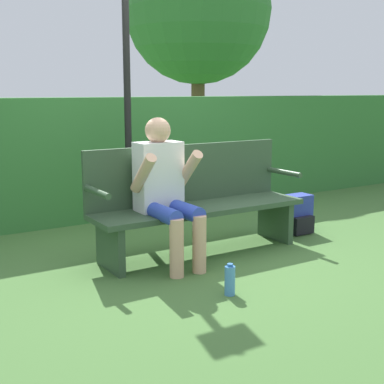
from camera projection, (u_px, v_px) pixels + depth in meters
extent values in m
plane|color=#426B33|center=(200.00, 253.00, 4.72)|extent=(40.00, 40.00, 0.00)
cube|color=#337033|center=(119.00, 157.00, 6.01)|extent=(12.00, 0.35, 1.34)
cube|color=#334C33|center=(201.00, 208.00, 4.65)|extent=(1.95, 0.50, 0.05)
cube|color=#334C33|center=(187.00, 173.00, 4.79)|extent=(1.95, 0.04, 0.52)
cube|color=#334C33|center=(110.00, 247.00, 4.24)|extent=(0.06, 0.45, 0.38)
cube|color=#334C33|center=(275.00, 220.00, 5.13)|extent=(0.06, 0.45, 0.38)
cylinder|color=#334C33|center=(97.00, 192.00, 4.11)|extent=(0.05, 0.45, 0.05)
cylinder|color=#334C33|center=(284.00, 172.00, 5.10)|extent=(0.05, 0.45, 0.05)
cube|color=silver|center=(158.00, 176.00, 4.43)|extent=(0.37, 0.22, 0.57)
sphere|color=#DBA884|center=(158.00, 130.00, 4.36)|extent=(0.21, 0.21, 0.21)
cylinder|color=#2D47B7|center=(161.00, 213.00, 4.23)|extent=(0.13, 0.47, 0.13)
cylinder|color=#2D47B7|center=(184.00, 210.00, 4.34)|extent=(0.13, 0.47, 0.13)
cylinder|color=#DBA884|center=(177.00, 248.00, 4.07)|extent=(0.11, 0.11, 0.46)
cylinder|color=#DBA884|center=(199.00, 244.00, 4.18)|extent=(0.11, 0.11, 0.46)
cylinder|color=#DBA884|center=(143.00, 174.00, 4.19)|extent=(0.09, 0.35, 0.35)
cylinder|color=#DBA884|center=(189.00, 169.00, 4.41)|extent=(0.09, 0.35, 0.35)
cube|color=#283893|center=(295.00, 214.00, 5.38)|extent=(0.32, 0.18, 0.38)
cube|color=black|center=(304.00, 225.00, 5.30)|extent=(0.24, 0.06, 0.17)
cylinder|color=#4C8CCC|center=(230.00, 281.00, 3.74)|extent=(0.07, 0.07, 0.21)
cylinder|color=#2D66B2|center=(230.00, 265.00, 3.72)|extent=(0.04, 0.04, 0.02)
cylinder|color=black|center=(127.00, 88.00, 5.29)|extent=(0.07, 0.07, 2.87)
cylinder|color=brown|center=(198.00, 111.00, 10.05)|extent=(0.25, 0.25, 2.05)
sphere|color=#387A38|center=(198.00, 10.00, 9.70)|extent=(2.66, 2.66, 2.66)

